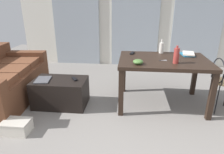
{
  "coord_description": "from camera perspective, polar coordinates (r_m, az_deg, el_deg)",
  "views": [
    {
      "loc": [
        -0.06,
        -1.54,
        1.56
      ],
      "look_at": [
        -0.36,
        1.45,
        0.41
      ],
      "focal_mm": 32.0,
      "sensor_mm": 36.0,
      "label": 1
    }
  ],
  "objects": [
    {
      "name": "curtains",
      "position": [
        5.03,
        6.66,
        15.38
      ],
      "size": [
        4.06,
        0.03,
        2.16
      ],
      "color": "#99A3AD",
      "rests_on": "ground"
    },
    {
      "name": "book_stack",
      "position": [
        3.42,
        20.83,
        6.17
      ],
      "size": [
        0.22,
        0.29,
        0.04
      ],
      "color": "#1E668C",
      "rests_on": "craft_table"
    },
    {
      "name": "coffee_table",
      "position": [
        3.24,
        -14.44,
        -4.28
      ],
      "size": [
        0.81,
        0.5,
        0.43
      ],
      "color": "black",
      "rests_on": "ground"
    },
    {
      "name": "tv_remote_on_table",
      "position": [
        3.31,
        5.8,
        6.81
      ],
      "size": [
        0.08,
        0.15,
        0.02
      ],
      "primitive_type": "cube",
      "rotation": [
        0.0,
        0.0,
        -0.23
      ],
      "color": "black",
      "rests_on": "craft_table"
    },
    {
      "name": "magazine",
      "position": [
        3.21,
        -19.14,
        -0.75
      ],
      "size": [
        0.25,
        0.32,
        0.02
      ],
      "primitive_type": "cube",
      "rotation": [
        0.0,
        0.0,
        0.16
      ],
      "color": "#4C4C51",
      "rests_on": "coffee_table"
    },
    {
      "name": "craft_table",
      "position": [
        3.11,
        14.47,
        3.34
      ],
      "size": [
        1.32,
        0.92,
        0.74
      ],
      "color": "black",
      "rests_on": "ground"
    },
    {
      "name": "bottle_near",
      "position": [
        2.89,
        17.9,
        5.84
      ],
      "size": [
        0.08,
        0.08,
        0.25
      ],
      "color": "#99332D",
      "rests_on": "craft_table"
    },
    {
      "name": "ground_plane",
      "position": [
        3.3,
        6.2,
        -7.31
      ],
      "size": [
        8.53,
        8.53,
        0.0
      ],
      "primitive_type": "plane",
      "color": "gray"
    },
    {
      "name": "shoebox",
      "position": [
        2.84,
        -25.59,
        -12.67
      ],
      "size": [
        0.33,
        0.23,
        0.16
      ],
      "color": "beige",
      "rests_on": "ground"
    },
    {
      "name": "bottle_far",
      "position": [
        3.42,
        13.95,
        8.13
      ],
      "size": [
        0.07,
        0.07,
        0.23
      ],
      "color": "beige",
      "rests_on": "craft_table"
    },
    {
      "name": "couch",
      "position": [
        3.74,
        -29.04,
        -1.13
      ],
      "size": [
        1.06,
        1.84,
        0.8
      ],
      "color": "brown",
      "rests_on": "ground"
    },
    {
      "name": "scissors",
      "position": [
        3.0,
        14.08,
        4.64
      ],
      "size": [
        0.11,
        0.05,
        0.0
      ],
      "color": "#9EA0A5",
      "rests_on": "craft_table"
    },
    {
      "name": "wire_chair",
      "position": [
        3.27,
        28.81,
        -0.3
      ],
      "size": [
        0.37,
        0.38,
        0.81
      ],
      "color": "tan",
      "rests_on": "ground"
    },
    {
      "name": "wall_back",
      "position": [
        5.1,
        6.77,
        18.09
      ],
      "size": [
        5.71,
        0.1,
        2.63
      ],
      "primitive_type": "cube",
      "color": "silver",
      "rests_on": "ground"
    },
    {
      "name": "tv_remote_primary",
      "position": [
        3.11,
        -10.68,
        -0.52
      ],
      "size": [
        0.12,
        0.15,
        0.02
      ],
      "primitive_type": "cube",
      "rotation": [
        0.0,
        0.0,
        0.59
      ],
      "color": "black",
      "rests_on": "coffee_table"
    },
    {
      "name": "bowl",
      "position": [
        2.75,
        7.46,
        4.33
      ],
      "size": [
        0.14,
        0.14,
        0.07
      ],
      "primitive_type": "ellipsoid",
      "color": "#477033",
      "rests_on": "craft_table"
    }
  ]
}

